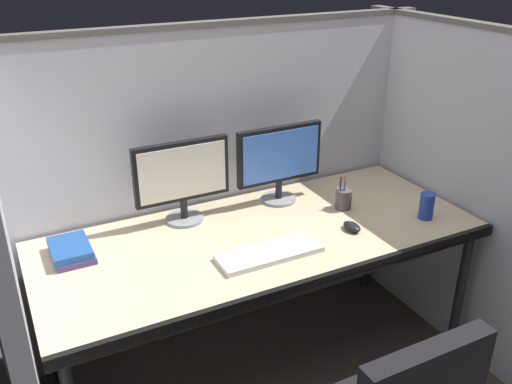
{
  "coord_description": "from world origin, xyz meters",
  "views": [
    {
      "loc": [
        -0.96,
        -1.53,
        1.9
      ],
      "look_at": [
        0.0,
        0.35,
        0.92
      ],
      "focal_mm": 38.61,
      "sensor_mm": 36.0,
      "label": 1
    }
  ],
  "objects_px": {
    "monitor_left": "(182,176)",
    "pen_cup": "(343,199)",
    "desk": "(263,246)",
    "book_stack": "(71,251)",
    "computer_mouse": "(352,227)",
    "keyboard_main": "(269,253)",
    "soda_can": "(427,206)",
    "monitor_right": "(279,159)"
  },
  "relations": [
    {
      "from": "monitor_right",
      "to": "computer_mouse",
      "type": "xyz_separation_m",
      "value": [
        0.14,
        -0.41,
        -0.2
      ]
    },
    {
      "from": "desk",
      "to": "keyboard_main",
      "type": "xyz_separation_m",
      "value": [
        -0.05,
        -0.16,
        0.06
      ]
    },
    {
      "from": "monitor_left",
      "to": "monitor_right",
      "type": "bearing_deg",
      "value": -1.29
    },
    {
      "from": "monitor_left",
      "to": "monitor_right",
      "type": "relative_size",
      "value": 1.0
    },
    {
      "from": "monitor_left",
      "to": "soda_can",
      "type": "relative_size",
      "value": 3.52
    },
    {
      "from": "desk",
      "to": "monitor_right",
      "type": "xyz_separation_m",
      "value": [
        0.23,
        0.27,
        0.27
      ]
    },
    {
      "from": "soda_can",
      "to": "pen_cup",
      "type": "height_order",
      "value": "pen_cup"
    },
    {
      "from": "monitor_left",
      "to": "computer_mouse",
      "type": "xyz_separation_m",
      "value": [
        0.62,
        -0.42,
        -0.2
      ]
    },
    {
      "from": "computer_mouse",
      "to": "soda_can",
      "type": "bearing_deg",
      "value": -9.08
    },
    {
      "from": "computer_mouse",
      "to": "soda_can",
      "type": "relative_size",
      "value": 0.79
    },
    {
      "from": "keyboard_main",
      "to": "pen_cup",
      "type": "height_order",
      "value": "pen_cup"
    },
    {
      "from": "desk",
      "to": "monitor_left",
      "type": "relative_size",
      "value": 4.42
    },
    {
      "from": "computer_mouse",
      "to": "monitor_left",
      "type": "bearing_deg",
      "value": 145.84
    },
    {
      "from": "pen_cup",
      "to": "soda_can",
      "type": "bearing_deg",
      "value": -42.73
    },
    {
      "from": "desk",
      "to": "book_stack",
      "type": "relative_size",
      "value": 8.89
    },
    {
      "from": "monitor_right",
      "to": "book_stack",
      "type": "bearing_deg",
      "value": -175.5
    },
    {
      "from": "desk",
      "to": "book_stack",
      "type": "height_order",
      "value": "book_stack"
    },
    {
      "from": "desk",
      "to": "book_stack",
      "type": "bearing_deg",
      "value": 165.49
    },
    {
      "from": "keyboard_main",
      "to": "soda_can",
      "type": "height_order",
      "value": "soda_can"
    },
    {
      "from": "keyboard_main",
      "to": "book_stack",
      "type": "distance_m",
      "value": 0.79
    },
    {
      "from": "book_stack",
      "to": "soda_can",
      "type": "distance_m",
      "value": 1.54
    },
    {
      "from": "monitor_right",
      "to": "soda_can",
      "type": "bearing_deg",
      "value": -42.84
    },
    {
      "from": "monitor_left",
      "to": "computer_mouse",
      "type": "height_order",
      "value": "monitor_left"
    },
    {
      "from": "monitor_right",
      "to": "keyboard_main",
      "type": "height_order",
      "value": "monitor_right"
    },
    {
      "from": "monitor_left",
      "to": "desk",
      "type": "bearing_deg",
      "value": -49.04
    },
    {
      "from": "computer_mouse",
      "to": "pen_cup",
      "type": "bearing_deg",
      "value": 65.13
    },
    {
      "from": "desk",
      "to": "monitor_right",
      "type": "bearing_deg",
      "value": 49.79
    },
    {
      "from": "desk",
      "to": "computer_mouse",
      "type": "bearing_deg",
      "value": -19.84
    },
    {
      "from": "keyboard_main",
      "to": "desk",
      "type": "bearing_deg",
      "value": 71.7
    },
    {
      "from": "monitor_right",
      "to": "computer_mouse",
      "type": "height_order",
      "value": "monitor_right"
    },
    {
      "from": "monitor_left",
      "to": "pen_cup",
      "type": "height_order",
      "value": "monitor_left"
    },
    {
      "from": "book_stack",
      "to": "pen_cup",
      "type": "height_order",
      "value": "pen_cup"
    },
    {
      "from": "desk",
      "to": "pen_cup",
      "type": "height_order",
      "value": "pen_cup"
    },
    {
      "from": "monitor_left",
      "to": "pen_cup",
      "type": "distance_m",
      "value": 0.76
    },
    {
      "from": "desk",
      "to": "monitor_right",
      "type": "distance_m",
      "value": 0.45
    },
    {
      "from": "desk",
      "to": "computer_mouse",
      "type": "height_order",
      "value": "computer_mouse"
    },
    {
      "from": "desk",
      "to": "book_stack",
      "type": "xyz_separation_m",
      "value": [
        -0.76,
        0.2,
        0.08
      ]
    },
    {
      "from": "computer_mouse",
      "to": "keyboard_main",
      "type": "bearing_deg",
      "value": -176.69
    },
    {
      "from": "monitor_right",
      "to": "computer_mouse",
      "type": "relative_size",
      "value": 4.48
    },
    {
      "from": "keyboard_main",
      "to": "pen_cup",
      "type": "relative_size",
      "value": 2.56
    },
    {
      "from": "computer_mouse",
      "to": "pen_cup",
      "type": "distance_m",
      "value": 0.22
    },
    {
      "from": "book_stack",
      "to": "soda_can",
      "type": "xyz_separation_m",
      "value": [
        1.49,
        -0.39,
        0.03
      ]
    }
  ]
}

